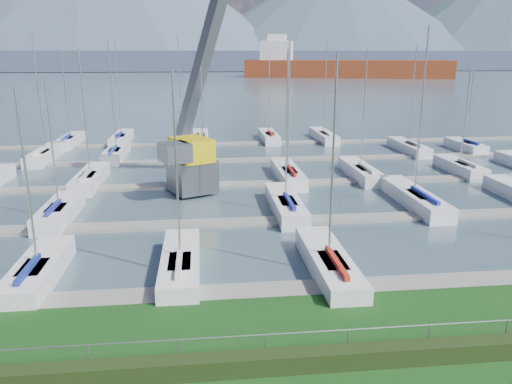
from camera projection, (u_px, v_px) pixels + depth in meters
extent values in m
cube|color=#445863|center=(206.00, 74.00, 266.83)|extent=(800.00, 540.00, 0.20)
cube|color=black|center=(295.00, 361.00, 17.31)|extent=(80.00, 0.70, 0.70)
cylinder|color=gray|center=(293.00, 333.00, 17.47)|extent=(80.00, 0.04, 0.04)
cube|color=#41485F|center=(204.00, 60.00, 332.12)|extent=(900.00, 80.00, 12.00)
cone|color=#435161|center=(336.00, 13.00, 410.39)|extent=(300.00, 300.00, 85.00)
cube|color=gray|center=(270.00, 291.00, 23.59)|extent=(90.00, 1.60, 0.25)
cube|color=slate|center=(249.00, 222.00, 33.17)|extent=(90.00, 1.60, 0.25)
cube|color=gray|center=(238.00, 185.00, 42.74)|extent=(90.00, 1.60, 0.25)
cube|color=slate|center=(231.00, 160.00, 52.31)|extent=(90.00, 1.60, 0.25)
cube|color=slate|center=(226.00, 144.00, 61.89)|extent=(90.00, 1.60, 0.25)
cube|color=#595B60|center=(192.00, 175.00, 39.94)|extent=(4.25, 4.25, 2.60)
cube|color=yellow|center=(192.00, 150.00, 39.37)|extent=(3.79, 4.18, 1.80)
cube|color=#5B5D62|center=(210.00, 32.00, 41.45)|extent=(7.24, 9.77, 19.89)
cube|color=slate|center=(175.00, 152.00, 37.28)|extent=(2.74, 2.84, 1.40)
cube|color=maroon|center=(347.00, 71.00, 228.64)|extent=(93.72, 41.24, 10.00)
cube|color=silver|center=(277.00, 54.00, 231.35)|extent=(17.15, 17.15, 12.00)
cube|color=silver|center=(277.00, 39.00, 229.47)|extent=(9.80, 9.80, 4.00)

